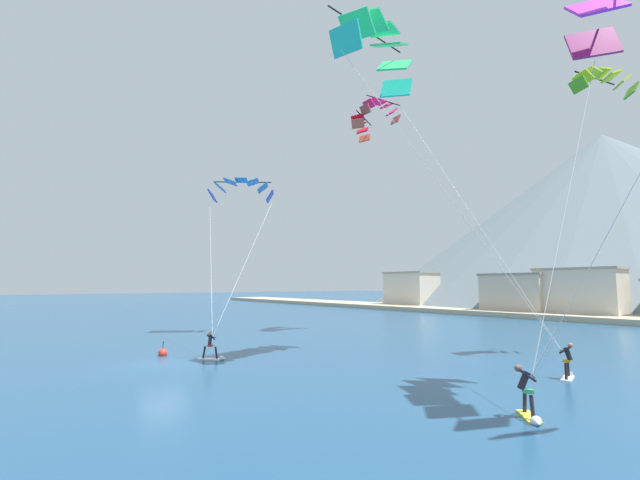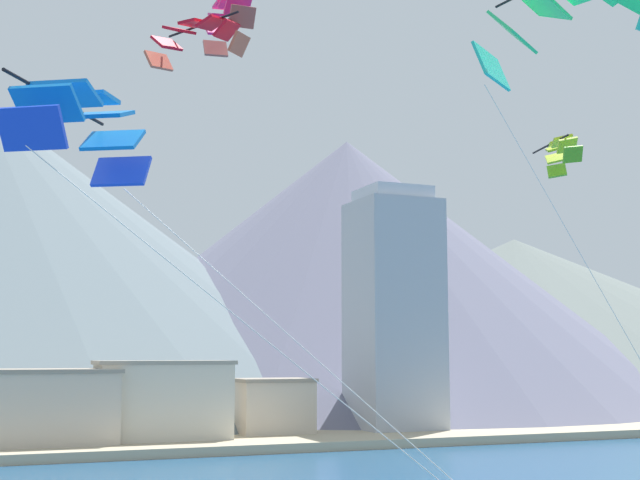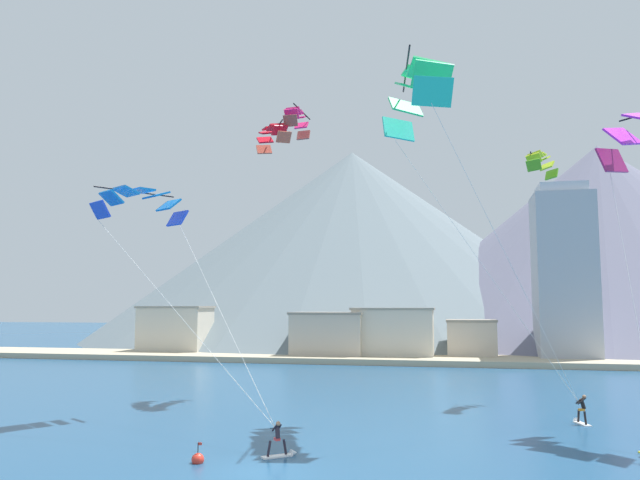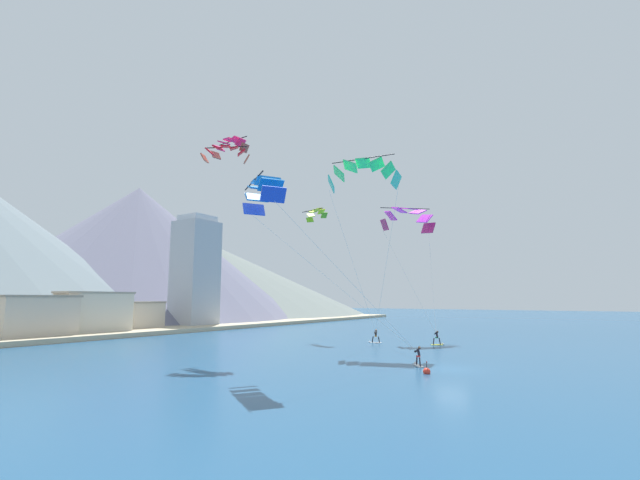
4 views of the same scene
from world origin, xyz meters
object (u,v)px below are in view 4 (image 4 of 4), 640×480
object	(u,v)px
kitesurfer_near_trail	(374,339)
parafoil_kite_distant_low_drift	(230,145)
parafoil_kite_near_lead	(264,192)
parafoil_kite_mid_center	(408,217)
parafoil_kite_distant_high_outer	(316,213)
race_marker_buoy	(427,372)
kitesurfer_mid_center	(438,340)
kitesurfer_near_lead	(418,360)
parafoil_kite_near_trail	(363,172)
parafoil_kite_distant_mid_solo	(226,152)

from	to	relation	value
kitesurfer_near_trail	parafoil_kite_distant_low_drift	distance (m)	29.50
parafoil_kite_near_lead	parafoil_kite_mid_center	size ratio (longest dim) A/B	0.80
parafoil_kite_distant_high_outer	race_marker_buoy	size ratio (longest dim) A/B	4.44
kitesurfer_mid_center	parafoil_kite_near_lead	xyz separation A→B (m)	(-28.47, 3.59, 12.91)
kitesurfer_near_trail	kitesurfer_near_lead	bearing A→B (deg)	-142.89
parafoil_kite_near_lead	parafoil_kite_mid_center	world-z (taller)	parafoil_kite_mid_center
kitesurfer_mid_center	parafoil_kite_mid_center	world-z (taller)	parafoil_kite_mid_center
parafoil_kite_near_lead	parafoil_kite_distant_high_outer	size ratio (longest dim) A/B	2.99
parafoil_kite_distant_high_outer	parafoil_kite_distant_low_drift	bearing A→B (deg)	-175.54
kitesurfer_near_lead	parafoil_kite_mid_center	world-z (taller)	parafoil_kite_mid_center
parafoil_kite_near_lead	parafoil_kite_near_trail	world-z (taller)	parafoil_kite_near_trail
kitesurfer_near_trail	parafoil_kite_near_trail	size ratio (longest dim) A/B	0.09
parafoil_kite_distant_mid_solo	race_marker_buoy	size ratio (longest dim) A/B	4.35
parafoil_kite_mid_center	parafoil_kite_distant_mid_solo	world-z (taller)	parafoil_kite_distant_mid_solo
kitesurfer_near_trail	parafoil_kite_near_trail	xyz separation A→B (m)	(-8.96, -3.42, 19.08)
parafoil_kite_mid_center	parafoil_kite_distant_high_outer	size ratio (longest dim) A/B	3.72
kitesurfer_mid_center	parafoil_kite_mid_center	xyz separation A→B (m)	(2.99, 4.62, 16.23)
parafoil_kite_near_trail	parafoil_kite_mid_center	world-z (taller)	parafoil_kite_near_trail
kitesurfer_mid_center	parafoil_kite_distant_mid_solo	distance (m)	33.11
parafoil_kite_distant_high_outer	parafoil_kite_distant_mid_solo	xyz separation A→B (m)	(-20.28, -2.64, 2.58)
parafoil_kite_distant_low_drift	race_marker_buoy	size ratio (longest dim) A/B	4.67
parafoil_kite_near_lead	parafoil_kite_distant_mid_solo	bearing A→B (deg)	60.75
parafoil_kite_mid_center	race_marker_buoy	world-z (taller)	parafoil_kite_mid_center
parafoil_kite_mid_center	parafoil_kite_distant_high_outer	world-z (taller)	parafoil_kite_distant_high_outer
kitesurfer_near_trail	race_marker_buoy	xyz separation A→B (m)	(-18.37, -13.34, -0.38)
parafoil_kite_near_trail	parafoil_kite_distant_low_drift	distance (m)	14.87
parafoil_kite_near_trail	kitesurfer_near_trail	bearing A→B (deg)	20.86
kitesurfer_near_trail	kitesurfer_mid_center	size ratio (longest dim) A/B	0.98
parafoil_kite_distant_high_outer	kitesurfer_near_trail	bearing A→B (deg)	-86.24
kitesurfer_mid_center	parafoil_kite_near_lead	world-z (taller)	parafoil_kite_near_lead
kitesurfer_near_trail	parafoil_kite_distant_high_outer	distance (m)	19.23
kitesurfer_mid_center	parafoil_kite_distant_low_drift	size ratio (longest dim) A/B	0.38
parafoil_kite_distant_high_outer	race_marker_buoy	bearing A→B (deg)	-129.00
kitesurfer_near_lead	kitesurfer_mid_center	xyz separation A→B (m)	(17.05, 3.75, 0.10)
parafoil_kite_distant_low_drift	parafoil_kite_distant_mid_solo	bearing A→B (deg)	-144.80
parafoil_kite_near_lead	parafoil_kite_distant_high_outer	bearing A→B (deg)	26.11
kitesurfer_near_lead	parafoil_kite_distant_high_outer	distance (m)	30.15
parafoil_kite_distant_mid_solo	parafoil_kite_distant_high_outer	bearing A→B (deg)	7.42
kitesurfer_mid_center	parafoil_kite_near_lead	bearing A→B (deg)	172.82
parafoil_kite_near_lead	parafoil_kite_distant_high_outer	xyz separation A→B (m)	(25.92, 12.70, 4.22)
parafoil_kite_near_trail	parafoil_kite_distant_high_outer	distance (m)	14.81
parafoil_kite_distant_low_drift	parafoil_kite_distant_high_outer	bearing A→B (deg)	4.46
kitesurfer_near_lead	parafoil_kite_distant_high_outer	bearing A→B (deg)	54.11
kitesurfer_near_trail	parafoil_kite_mid_center	bearing A→B (deg)	-31.37
kitesurfer_near_lead	parafoil_kite_distant_low_drift	bearing A→B (deg)	102.41
kitesurfer_near_lead	kitesurfer_mid_center	distance (m)	17.46
parafoil_kite_mid_center	race_marker_buoy	xyz separation A→B (m)	(-23.34, -10.31, -16.65)
race_marker_buoy	parafoil_kite_distant_mid_solo	bearing A→B (deg)	97.32
kitesurfer_near_trail	parafoil_kite_near_lead	distance (m)	29.76
kitesurfer_near_lead	race_marker_buoy	bearing A→B (deg)	-149.60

